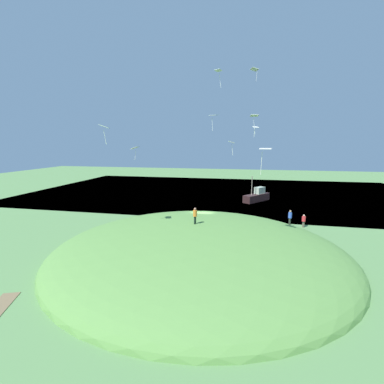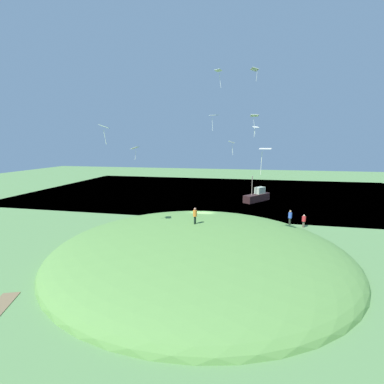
% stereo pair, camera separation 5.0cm
% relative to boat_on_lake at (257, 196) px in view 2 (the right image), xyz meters
% --- Properties ---
extents(ground_plane, '(160.00, 160.00, 0.00)m').
position_rel_boat_on_lake_xyz_m(ground_plane, '(18.05, -6.93, -0.87)').
color(ground_plane, '#59864B').
extents(lake_water, '(44.46, 80.00, 0.40)m').
position_rel_boat_on_lake_xyz_m(lake_water, '(-8.56, -6.93, -1.07)').
color(lake_water, '#354779').
rests_on(lake_water, ground_plane).
extents(grass_hill, '(25.90, 27.38, 5.18)m').
position_rel_boat_on_lake_xyz_m(grass_hill, '(25.49, -6.01, -0.87)').
color(grass_hill, '#5A8C42').
rests_on(grass_hill, ground_plane).
extents(boat_on_lake, '(5.66, 4.82, 4.69)m').
position_rel_boat_on_lake_xyz_m(boat_on_lake, '(0.00, 0.00, 0.00)').
color(boat_on_lake, '#311D1D').
rests_on(boat_on_lake, lake_water).
extents(person_near_shore, '(0.50, 0.50, 1.60)m').
position_rel_boat_on_lake_xyz_m(person_near_shore, '(24.47, -6.55, 2.72)').
color(person_near_shore, black).
rests_on(person_near_shore, grass_hill).
extents(person_on_hilltop, '(0.53, 0.53, 1.62)m').
position_rel_boat_on_lake_xyz_m(person_on_hilltop, '(19.42, 2.86, 1.70)').
color(person_on_hilltop, '#33372C').
rests_on(person_on_hilltop, grass_hill).
extents(person_with_child, '(0.60, 0.60, 1.62)m').
position_rel_boat_on_lake_xyz_m(person_with_child, '(14.76, 5.20, 0.13)').
color(person_with_child, brown).
rests_on(person_with_child, ground_plane).
extents(kite_0, '(1.37, 1.17, 1.63)m').
position_rel_boat_on_lake_xyz_m(kite_0, '(27.86, -13.66, 10.69)').
color(kite_0, white).
extents(kite_1, '(1.27, 0.94, 1.49)m').
position_rel_boat_on_lake_xyz_m(kite_1, '(20.21, -14.34, 8.83)').
color(kite_1, silver).
extents(kite_2, '(1.18, 0.91, 1.73)m').
position_rel_boat_on_lake_xyz_m(kite_2, '(14.97, -3.86, 9.46)').
color(kite_2, white).
extents(kite_3, '(1.02, 0.82, 1.78)m').
position_rel_boat_on_lake_xyz_m(kite_3, '(18.65, -5.19, 16.88)').
color(kite_3, white).
extents(kite_4, '(1.13, 1.25, 1.93)m').
position_rel_boat_on_lake_xyz_m(kite_4, '(15.10, -6.09, 12.67)').
color(kite_4, silver).
extents(kite_5, '(0.87, 1.11, 2.27)m').
position_rel_boat_on_lake_xyz_m(kite_5, '(25.34, -0.40, 8.78)').
color(kite_5, silver).
extents(kite_6, '(0.79, 1.02, 2.20)m').
position_rel_boat_on_lake_xyz_m(kite_6, '(16.08, -1.25, 12.38)').
color(kite_6, white).
extents(kite_7, '(0.68, 0.75, 1.13)m').
position_rel_boat_on_lake_xyz_m(kite_7, '(18.82, -1.12, 10.99)').
color(kite_7, silver).
extents(kite_8, '(1.29, 1.05, 1.50)m').
position_rel_boat_on_lake_xyz_m(kite_8, '(15.08, -1.43, 17.76)').
color(kite_8, white).
extents(mooring_post, '(0.14, 0.14, 1.12)m').
position_rel_boat_on_lake_xyz_m(mooring_post, '(13.86, -3.69, -0.31)').
color(mooring_post, brown).
rests_on(mooring_post, ground_plane).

